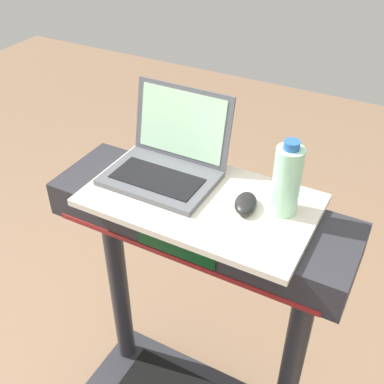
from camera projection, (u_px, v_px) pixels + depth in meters
name	position (u px, v px, depth m)	size (l,w,h in m)	color
desk_board	(200.00, 200.00, 1.34)	(0.64, 0.38, 0.02)	beige
laptop	(167.00, 160.00, 1.40)	(0.32, 0.28, 0.24)	#515459
computer_mouse	(246.00, 203.00, 1.28)	(0.06, 0.10, 0.03)	black
water_bottle	(287.00, 180.00, 1.22)	(0.08, 0.08, 0.21)	#9EDBB2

